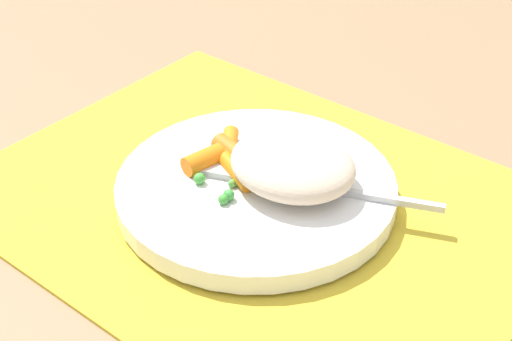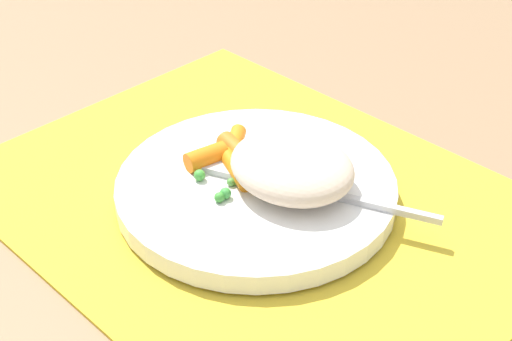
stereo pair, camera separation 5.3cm
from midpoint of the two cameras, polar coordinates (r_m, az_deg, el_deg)
name	(u,v)px [view 2 (the right image)]	position (r m, az deg, el deg)	size (l,w,h in m)	color
ground_plane	(256,202)	(0.65, 2.34, -2.52)	(2.40, 2.40, 0.00)	#997551
placemat	(256,199)	(0.65, 2.35, -2.31)	(0.48, 0.37, 0.01)	gold
plate	(256,188)	(0.64, 2.37, -1.46)	(0.24, 0.24, 0.02)	white
rice_mound	(292,166)	(0.62, 5.23, 0.24)	(0.11, 0.09, 0.04)	beige
carrot_portion	(239,157)	(0.65, 0.99, 0.95)	(0.08, 0.08, 0.02)	orange
pea_scatter	(235,170)	(0.64, 0.73, -0.05)	(0.07, 0.09, 0.01)	#418D2F
fork	(293,186)	(0.62, 5.26, -1.25)	(0.20, 0.09, 0.01)	silver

